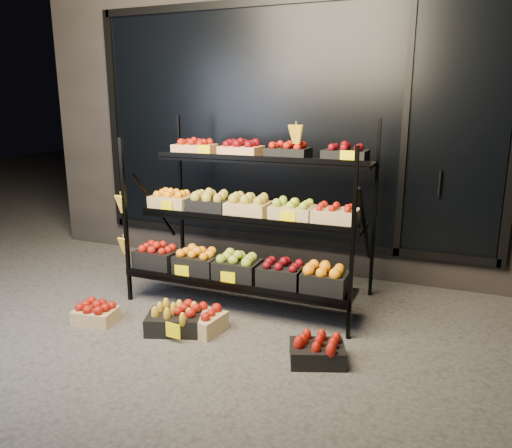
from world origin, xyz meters
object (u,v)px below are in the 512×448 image
at_px(floor_crate_midright, 197,318).
at_px(display_rack, 247,218).
at_px(floor_crate_left, 96,313).
at_px(floor_crate_midleft, 174,319).

bearing_deg(floor_crate_midright, display_rack, 87.83).
distance_m(display_rack, floor_crate_left, 1.53).
bearing_deg(floor_crate_midright, floor_crate_left, -158.33).
height_order(display_rack, floor_crate_midleft, display_rack).
bearing_deg(floor_crate_left, floor_crate_midright, 5.52).
height_order(floor_crate_left, floor_crate_midright, floor_crate_midright).
relative_size(floor_crate_left, floor_crate_midleft, 0.72).
distance_m(display_rack, floor_crate_midright, 1.01).
bearing_deg(display_rack, floor_crate_left, -136.71).
relative_size(display_rack, floor_crate_midleft, 4.28).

